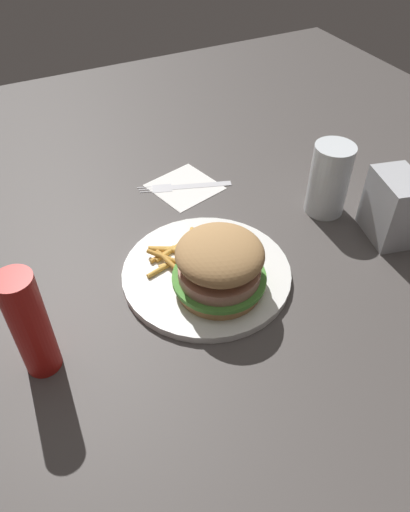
# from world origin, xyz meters

# --- Properties ---
(ground_plane) EXTENTS (1.60, 1.60, 0.00)m
(ground_plane) POSITION_xyz_m (0.00, 0.00, 0.00)
(ground_plane) COLOR #47423F
(plate) EXTENTS (0.25, 0.25, 0.01)m
(plate) POSITION_xyz_m (-0.00, -0.02, 0.01)
(plate) COLOR white
(plate) RESTS_ON ground_plane
(sandwich) EXTENTS (0.13, 0.13, 0.09)m
(sandwich) POSITION_xyz_m (0.00, -0.06, 0.06)
(sandwich) COLOR tan
(sandwich) RESTS_ON plate
(fries_pile) EXTENTS (0.12, 0.11, 0.01)m
(fries_pile) POSITION_xyz_m (-0.02, 0.03, 0.02)
(fries_pile) COLOR gold
(fries_pile) RESTS_ON plate
(napkin) EXTENTS (0.13, 0.13, 0.00)m
(napkin) POSITION_xyz_m (0.07, 0.20, 0.00)
(napkin) COLOR white
(napkin) RESTS_ON ground_plane
(fork) EXTENTS (0.17, 0.07, 0.00)m
(fork) POSITION_xyz_m (0.06, 0.20, 0.00)
(fork) COLOR silver
(fork) RESTS_ON napkin
(drink_glass) EXTENTS (0.07, 0.07, 0.12)m
(drink_glass) POSITION_xyz_m (0.25, 0.03, 0.05)
(drink_glass) COLOR silver
(drink_glass) RESTS_ON ground_plane
(napkin_dispenser) EXTENTS (0.08, 0.10, 0.11)m
(napkin_dispenser) POSITION_xyz_m (0.30, -0.07, 0.05)
(napkin_dispenser) COLOR #B7BABF
(napkin_dispenser) RESTS_ON ground_plane
(ketchup_bottle) EXTENTS (0.04, 0.04, 0.15)m
(ketchup_bottle) POSITION_xyz_m (-0.25, -0.07, 0.08)
(ketchup_bottle) COLOR #B21914
(ketchup_bottle) RESTS_ON ground_plane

